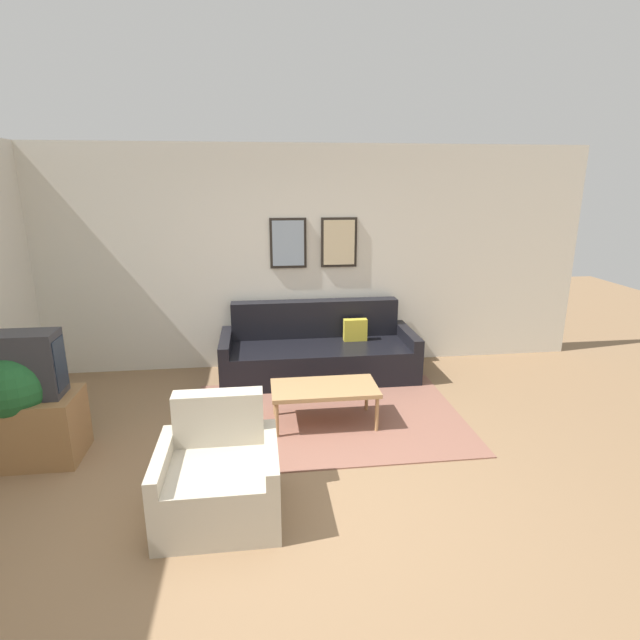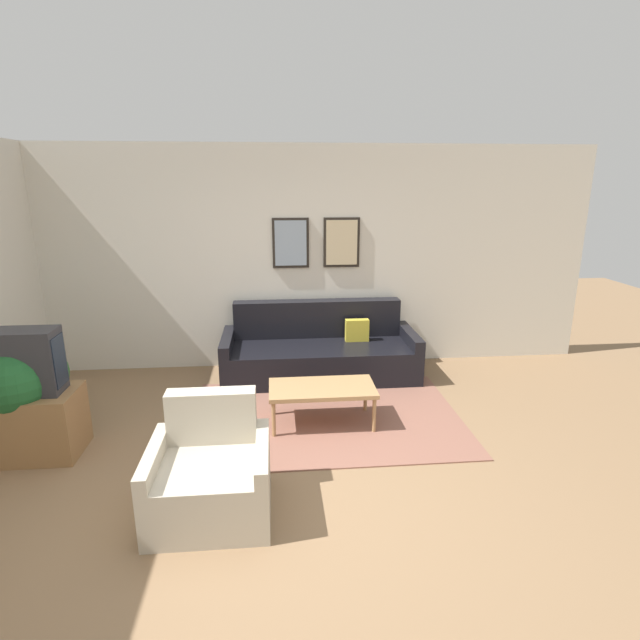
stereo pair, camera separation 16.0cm
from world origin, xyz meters
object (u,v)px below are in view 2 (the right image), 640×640
at_px(tv, 22,362).
at_px(coffee_table, 322,390).
at_px(couch, 320,352).
at_px(potted_plant_tall, 15,387).
at_px(armchair, 211,476).

bearing_deg(tv, coffee_table, 7.22).
bearing_deg(couch, coffee_table, -94.33).
height_order(coffee_table, potted_plant_tall, potted_plant_tall).
distance_m(couch, armchair, 2.69).
xyz_separation_m(coffee_table, potted_plant_tall, (-2.58, -0.34, 0.28)).
height_order(couch, potted_plant_tall, potted_plant_tall).
distance_m(couch, tv, 3.09).
xyz_separation_m(couch, coffee_table, (-0.10, -1.26, 0.07)).
relative_size(couch, tv, 3.84).
bearing_deg(armchair, couch, 61.65).
bearing_deg(couch, potted_plant_tall, -149.23).
xyz_separation_m(couch, tv, (-2.60, -1.58, 0.56)).
bearing_deg(coffee_table, tv, -172.78).
relative_size(coffee_table, armchair, 1.22).
bearing_deg(potted_plant_tall, couch, 30.77).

